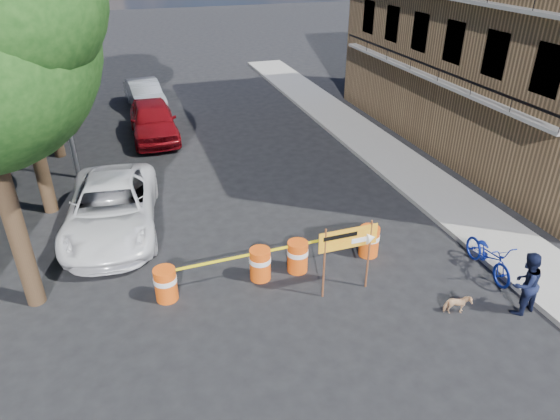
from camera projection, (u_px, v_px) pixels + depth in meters
ground at (317, 296)px, 12.77m from camera, size 120.00×120.00×0.00m
sidewalk_east at (408, 171)px, 19.41m from camera, size 2.40×40.00×0.15m
tree_mid_a at (7, 22)px, 13.88m from camera, size 5.25×5.00×8.68m
streetlamp at (56, 61)px, 16.97m from camera, size 1.25×0.18×8.00m
barrel_far_left at (166, 284)px, 12.47m from camera, size 0.58×0.58×0.90m
barrel_mid_left at (260, 263)px, 13.23m from camera, size 0.58×0.58×0.90m
barrel_mid_right at (298, 256)px, 13.55m from camera, size 0.58×0.58×0.90m
barrel_far_right at (369, 241)px, 14.23m from camera, size 0.58×0.58×0.90m
detour_sign at (356, 242)px, 12.29m from camera, size 1.57×0.30×2.01m
pedestrian at (525, 283)px, 11.88m from camera, size 0.91×0.76×1.67m
bicycle at (492, 241)px, 13.23m from camera, size 0.80×1.12×2.02m
dog at (457, 305)px, 12.07m from camera, size 0.67×0.41×0.53m
suv_white at (112, 208)px, 15.26m from camera, size 3.20×5.92×1.58m
sedan_red at (153, 120)px, 22.42m from camera, size 1.96×4.86×1.66m
sedan_silver at (145, 95)px, 26.37m from camera, size 2.03×4.54×1.45m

